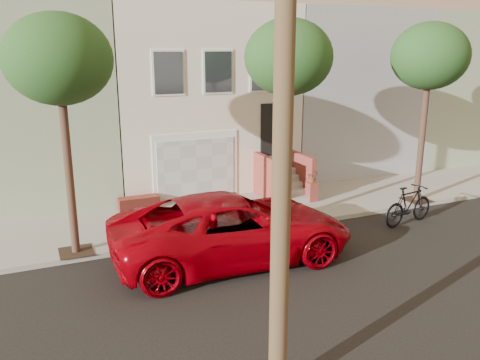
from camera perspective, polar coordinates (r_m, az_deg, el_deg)
name	(u,v)px	position (r m, az deg, el deg)	size (l,w,h in m)	color
ground	(324,279)	(12.69, 9.68, -11.26)	(90.00, 90.00, 0.00)	black
sidewalk	(239,213)	(17.02, -0.15, -3.81)	(40.00, 3.70, 0.15)	gray
house_row	(185,94)	(21.68, -6.38, 9.85)	(33.10, 11.70, 7.00)	beige
tree_left	(59,61)	(13.37, -20.22, 12.78)	(2.70, 2.57, 6.30)	#2D2116
tree_mid	(289,59)	(15.25, 5.63, 13.78)	(2.70, 2.57, 6.30)	#2D2116
tree_right	(430,57)	(18.55, 21.07, 13.09)	(2.70, 2.57, 6.30)	#2D2116
pickup_truck	(233,228)	(13.27, -0.85, -5.57)	(3.00, 6.51, 1.81)	#96000A
motorcycle	(409,205)	(16.89, 18.92, -2.75)	(0.61, 2.16, 1.30)	black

